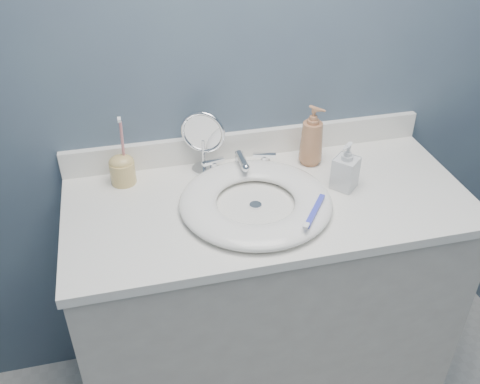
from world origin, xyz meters
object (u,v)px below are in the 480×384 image
object	(u,v)px
soap_bottle_amber	(312,135)
soap_bottle_clear	(346,166)
makeup_mirror	(203,139)
toothbrush_holder	(122,168)

from	to	relation	value
soap_bottle_amber	soap_bottle_clear	world-z (taller)	soap_bottle_amber
makeup_mirror	soap_bottle_amber	distance (m)	0.35
soap_bottle_amber	soap_bottle_clear	xyz separation A→B (m)	(0.05, -0.16, -0.02)
makeup_mirror	soap_bottle_amber	world-z (taller)	makeup_mirror
toothbrush_holder	soap_bottle_clear	bearing A→B (deg)	-15.72
soap_bottle_amber	toothbrush_holder	size ratio (longest dim) A/B	0.90
soap_bottle_amber	soap_bottle_clear	distance (m)	0.17
soap_bottle_amber	toothbrush_holder	bearing A→B (deg)	139.61
makeup_mirror	soap_bottle_clear	distance (m)	0.45
makeup_mirror	soap_bottle_clear	bearing A→B (deg)	-1.70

